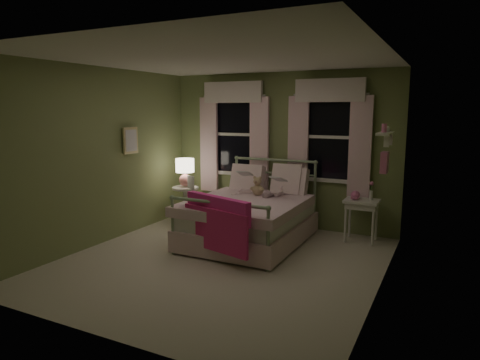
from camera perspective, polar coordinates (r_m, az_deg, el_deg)
The scene contains 18 objects.
room_shell at distance 5.42m, azimuth -2.75°, elevation 2.11°, with size 4.20×4.20×4.20m.
bed at distance 6.46m, azimuth 1.39°, elevation -5.03°, with size 1.58×2.04×1.18m.
pink_throw at distance 5.53m, azimuth -3.15°, elevation -5.02°, with size 1.08×0.45×0.71m.
child_left at distance 6.86m, azimuth 0.78°, elevation 0.44°, with size 0.25×0.17×0.70m, color #F7D1DD.
child_right at distance 6.64m, azimuth 5.14°, elevation -0.05°, with size 0.32×0.25×0.66m, color #F7D1DD.
book_left at distance 6.63m, azimuth -0.16°, elevation 0.51°, with size 0.20×0.27×0.03m, color beige.
book_right at distance 6.41m, azimuth 4.32°, elevation -0.21°, with size 0.20×0.27×0.02m, color beige.
teddy_bear at distance 6.62m, azimuth 2.37°, elevation -1.00°, with size 0.23×0.18×0.31m.
nightstand_left at distance 7.55m, azimuth -7.27°, elevation -2.65°, with size 0.46×0.46×0.65m.
table_lamp at distance 7.46m, azimuth -7.35°, elevation 1.37°, with size 0.32×0.32×0.48m.
book_nightstand at distance 7.39m, azimuth -7.00°, elevation -1.03°, with size 0.16×0.22×0.02m, color beige.
nightstand_right at distance 6.68m, azimuth 15.92°, elevation -3.38°, with size 0.50×0.40×0.64m.
pink_toy at distance 6.66m, azimuth 15.13°, elevation -1.99°, with size 0.14×0.19×0.14m.
bud_vase at distance 6.66m, azimuth 17.10°, elevation -1.37°, with size 0.06×0.06×0.28m.
window_left at distance 7.57m, azimuth -0.86°, elevation 6.64°, with size 1.34×0.13×1.96m.
window_right at distance 6.96m, azimuth 11.75°, elevation 6.20°, with size 1.34×0.13×1.96m.
wall_shelf at distance 5.46m, azimuth 18.78°, elevation 4.04°, with size 0.15×0.50×0.60m.
framed_picture at distance 7.01m, azimuth -14.38°, elevation 5.13°, with size 0.03×0.32×0.42m.
Camera 1 is at (2.63, -4.68, 1.99)m, focal length 32.00 mm.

